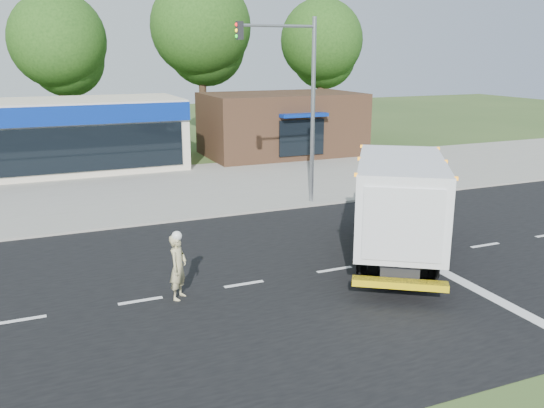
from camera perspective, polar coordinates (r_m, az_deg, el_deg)
The scene contains 11 objects.
ground at distance 18.13m, azimuth 6.20°, elevation -6.51°, with size 120.00×120.00×0.00m, color #385123.
road_asphalt at distance 18.13m, azimuth 6.20°, elevation -6.50°, with size 60.00×14.00×0.02m, color black.
sidewalk at distance 25.23m, azimuth -2.81°, elevation -0.16°, with size 60.00×2.40×0.12m, color gray.
parking_apron at distance 30.61m, azimuth -6.55°, elevation 2.34°, with size 60.00×9.00×0.02m, color gray.
lane_markings at distance 17.75m, azimuth 12.18°, elevation -7.20°, with size 55.20×7.00×0.01m.
ems_box_truck at distance 18.96m, azimuth 12.42°, elevation 0.50°, with size 6.28×7.85×3.46m.
emergency_worker at distance 15.90m, azimuth -9.29°, elevation -6.08°, with size 0.76×0.79×1.94m.
retail_strip_mall at distance 34.95m, azimuth -23.90°, elevation 6.06°, with size 18.00×6.20×4.00m.
brown_storefront at distance 38.20m, azimuth 0.97°, elevation 7.94°, with size 10.00×6.70×4.00m.
traffic_signal_pole at distance 24.79m, azimuth 2.75°, elevation 10.99°, with size 3.51×0.25×8.00m.
background_trees at distance 43.54m, azimuth -13.46°, elevation 15.49°, with size 36.77×7.39×12.10m.
Camera 1 is at (-8.31, -14.72, 6.56)m, focal length 38.00 mm.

